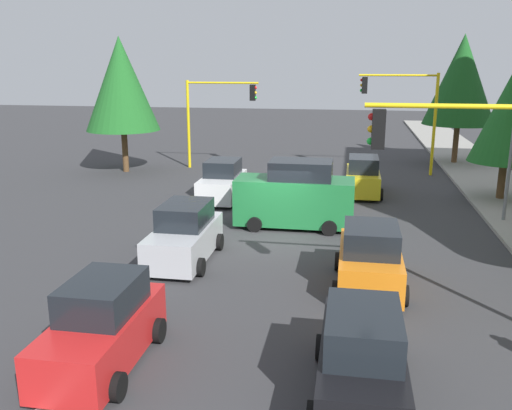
% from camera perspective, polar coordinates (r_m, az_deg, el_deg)
% --- Properties ---
extents(ground_plane, '(120.00, 120.00, 0.00)m').
position_cam_1_polar(ground_plane, '(21.11, 1.95, -3.70)').
color(ground_plane, '#353538').
extents(traffic_signal_near_left, '(0.36, 4.59, 5.75)m').
position_cam_1_polar(traffic_signal_near_left, '(14.41, 21.69, 3.33)').
color(traffic_signal_near_left, yellow).
rests_on(traffic_signal_near_left, ground).
extents(traffic_signal_far_left, '(0.36, 4.59, 6.00)m').
position_cam_1_polar(traffic_signal_far_left, '(34.08, 15.14, 10.07)').
color(traffic_signal_far_left, yellow).
rests_on(traffic_signal_far_left, ground).
extents(traffic_signal_far_right, '(0.36, 4.59, 5.50)m').
position_cam_1_polar(traffic_signal_far_right, '(34.99, -4.13, 10.11)').
color(traffic_signal_far_right, yellow).
rests_on(traffic_signal_far_right, ground).
extents(tree_roadside_mid, '(3.43, 3.43, 6.24)m').
position_cam_1_polar(tree_roadside_mid, '(28.91, 24.65, 8.24)').
color(tree_roadside_mid, brown).
rests_on(tree_roadside_mid, ground).
extents(tree_roadside_far, '(4.56, 4.56, 8.34)m').
position_cam_1_polar(tree_roadside_far, '(38.48, 20.45, 12.01)').
color(tree_roadside_far, brown).
rests_on(tree_roadside_far, ground).
extents(tree_opposite_side, '(4.43, 4.43, 8.10)m').
position_cam_1_polar(tree_opposite_side, '(34.71, -13.76, 12.04)').
color(tree_opposite_side, brown).
rests_on(tree_opposite_side, ground).
extents(delivery_van_green, '(2.22, 4.80, 2.77)m').
position_cam_1_polar(delivery_van_green, '(22.61, 4.10, 0.89)').
color(delivery_van_green, '#1E7238').
rests_on(delivery_van_green, ground).
extents(car_orange, '(3.94, 2.11, 1.98)m').
position_cam_1_polar(car_orange, '(16.93, 11.67, -5.49)').
color(car_orange, orange).
rests_on(car_orange, ground).
extents(car_yellow, '(4.04, 1.97, 1.98)m').
position_cam_1_polar(car_yellow, '(28.78, 10.97, 2.85)').
color(car_yellow, yellow).
rests_on(car_yellow, ground).
extents(car_silver, '(4.14, 2.03, 1.98)m').
position_cam_1_polar(car_silver, '(18.97, -7.39, -3.10)').
color(car_silver, '#B2B5BA').
rests_on(car_silver, ground).
extents(car_red, '(3.93, 1.95, 1.98)m').
position_cam_1_polar(car_red, '(13.02, -15.60, -12.08)').
color(car_red, red).
rests_on(car_red, ground).
extents(car_black, '(4.18, 1.96, 1.98)m').
position_cam_1_polar(car_black, '(11.62, 10.84, -15.23)').
color(car_black, black).
rests_on(car_black, ground).
extents(car_white, '(3.93, 2.04, 1.98)m').
position_cam_1_polar(car_white, '(27.13, -3.48, 2.39)').
color(car_white, white).
rests_on(car_white, ground).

